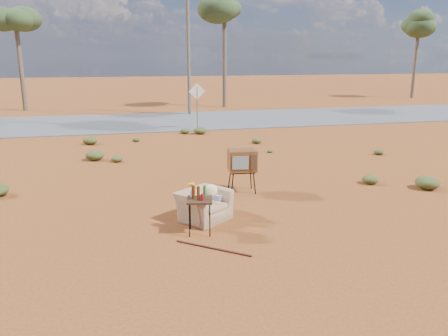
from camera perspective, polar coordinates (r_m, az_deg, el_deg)
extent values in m
plane|color=brown|center=(9.36, 0.41, -6.90)|extent=(140.00, 140.00, 0.00)
cube|color=#565659|center=(23.80, -8.34, 6.06)|extent=(140.00, 7.00, 0.04)
imported|color=#9C7755|center=(9.28, -2.67, -4.26)|extent=(1.19, 1.11, 0.87)
ellipsoid|color=#FFF69B|center=(9.25, -3.08, -3.85)|extent=(0.31, 0.31, 0.19)
ellipsoid|color=#FFF69B|center=(9.13, -1.72, -2.99)|extent=(0.28, 0.14, 0.28)
cube|color=navy|center=(9.72, -1.20, -4.50)|extent=(0.72, 0.77, 0.51)
cube|color=black|center=(11.14, 2.35, -0.40)|extent=(0.65, 0.52, 0.03)
cylinder|color=black|center=(10.96, 1.10, -2.16)|extent=(0.03, 0.03, 0.56)
cylinder|color=black|center=(11.07, 3.99, -2.03)|extent=(0.03, 0.03, 0.56)
cylinder|color=black|center=(11.37, 0.72, -1.54)|extent=(0.03, 0.03, 0.56)
cylinder|color=black|center=(11.48, 3.51, -1.42)|extent=(0.03, 0.03, 0.56)
cube|color=brown|center=(11.07, 2.36, 1.03)|extent=(0.74, 0.59, 0.54)
cube|color=slate|center=(10.79, 2.16, 0.67)|extent=(0.41, 0.05, 0.34)
cube|color=#472D19|center=(10.85, 3.90, 0.74)|extent=(0.16, 0.03, 0.38)
cube|color=#3A2415|center=(8.53, -3.21, -4.18)|extent=(0.58, 0.58, 0.04)
cylinder|color=black|center=(8.47, -4.54, -6.82)|extent=(0.02, 0.02, 0.69)
cylinder|color=black|center=(8.46, -1.87, -6.80)|extent=(0.02, 0.02, 0.69)
cylinder|color=black|center=(8.83, -4.44, -5.90)|extent=(0.02, 0.02, 0.69)
cylinder|color=black|center=(8.83, -1.88, -5.88)|extent=(0.02, 0.02, 0.69)
cylinder|color=#4A210C|center=(8.53, -4.01, -3.15)|extent=(0.07, 0.07, 0.26)
cylinder|color=#4A210C|center=(8.41, -3.37, -3.34)|extent=(0.06, 0.06, 0.27)
cylinder|color=#245524|center=(8.58, -2.56, -3.10)|extent=(0.06, 0.06, 0.24)
cylinder|color=red|center=(8.41, -2.83, -3.85)|extent=(0.06, 0.06, 0.13)
cylinder|color=silver|center=(8.65, -4.18, -3.33)|extent=(0.08, 0.08, 0.14)
ellipsoid|color=yellow|center=(8.60, -4.20, -2.32)|extent=(0.16, 0.16, 0.12)
cylinder|color=#4F2015|center=(8.05, -1.45, -10.42)|extent=(1.21, 0.98, 0.04)
cylinder|color=brown|center=(20.92, -3.52, 7.76)|extent=(0.06, 0.06, 2.00)
cube|color=silver|center=(20.85, -3.56, 9.95)|extent=(0.78, 0.04, 0.78)
cylinder|color=brown|center=(31.04, -25.06, 12.33)|extent=(0.28, 0.28, 6.00)
ellipsoid|color=#384C27|center=(31.11, -25.57, 16.91)|extent=(3.20, 3.20, 2.20)
cylinder|color=brown|center=(30.31, 0.06, 14.56)|extent=(0.28, 0.28, 7.00)
ellipsoid|color=#384C27|center=(30.47, 0.06, 20.21)|extent=(3.20, 3.20, 2.20)
cylinder|color=brown|center=(40.44, 23.74, 12.99)|extent=(0.28, 0.28, 6.50)
ellipsoid|color=#384C27|center=(40.52, 24.14, 16.86)|extent=(3.20, 3.20, 2.20)
cylinder|color=brown|center=(26.30, -4.69, 15.64)|extent=(0.20, 0.20, 8.00)
ellipsoid|color=#435123|center=(12.64, 18.57, -1.42)|extent=(0.44, 0.44, 0.24)
ellipsoid|color=#435123|center=(15.34, -16.54, 1.60)|extent=(0.60, 0.60, 0.33)
ellipsoid|color=#435123|center=(16.48, 19.56, 1.99)|extent=(0.36, 0.36, 0.20)
ellipsoid|color=#435123|center=(17.61, 4.28, 3.57)|extent=(0.40, 0.40, 0.22)
ellipsoid|color=#435123|center=(18.28, -11.40, 3.64)|extent=(0.30, 0.30, 0.17)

